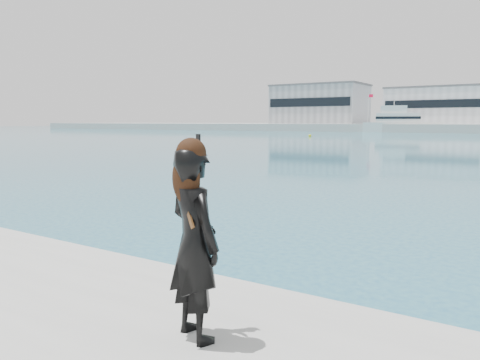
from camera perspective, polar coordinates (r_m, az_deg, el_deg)
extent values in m
cube|color=gray|center=(143.29, 9.68, 9.00)|extent=(26.00, 16.00, 11.00)
cube|color=black|center=(135.92, 8.31, 9.36)|extent=(24.70, 0.20, 2.42)
cube|color=#59595B|center=(143.60, 9.73, 11.29)|extent=(26.52, 16.32, 0.50)
cube|color=silver|center=(133.62, 22.91, 8.25)|extent=(24.00, 15.00, 9.00)
cube|color=black|center=(126.17, 22.30, 8.58)|extent=(22.80, 0.20, 1.98)
cube|color=#59595B|center=(133.84, 23.01, 10.28)|extent=(24.48, 15.30, 0.50)
cylinder|color=silver|center=(130.70, 15.36, 8.38)|extent=(0.16, 0.16, 8.00)
cube|color=red|center=(130.65, 15.66, 9.86)|extent=(1.20, 0.04, 0.80)
cube|color=silver|center=(120.50, 19.14, 6.08)|extent=(18.78, 9.25, 2.41)
cube|color=silver|center=(120.49, 18.70, 7.20)|extent=(10.78, 6.52, 2.21)
cube|color=silver|center=(120.54, 18.26, 8.17)|extent=(6.68, 4.77, 1.81)
cube|color=black|center=(120.49, 18.70, 7.20)|extent=(11.00, 6.67, 0.60)
cylinder|color=silver|center=(120.60, 18.29, 9.08)|extent=(0.16, 0.16, 2.01)
sphere|color=yellow|center=(83.06, 8.51, 5.26)|extent=(0.50, 0.50, 0.50)
imported|color=black|center=(3.95, -5.59, -7.76)|extent=(0.69, 0.58, 1.63)
sphere|color=black|center=(3.82, -5.99, 3.29)|extent=(0.25, 0.25, 0.25)
ellipsoid|color=black|center=(3.81, -6.60, 0.16)|extent=(0.27, 0.14, 0.43)
cylinder|color=tan|center=(4.07, -6.05, 2.00)|extent=(0.14, 0.20, 0.35)
cylinder|color=white|center=(4.08, -5.59, 4.00)|extent=(0.10, 0.10, 0.03)
cube|color=black|center=(4.10, -5.12, 4.78)|extent=(0.06, 0.03, 0.12)
cube|color=#4C2D14|center=(3.81, -6.52, -3.30)|extent=(0.22, 0.10, 0.33)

